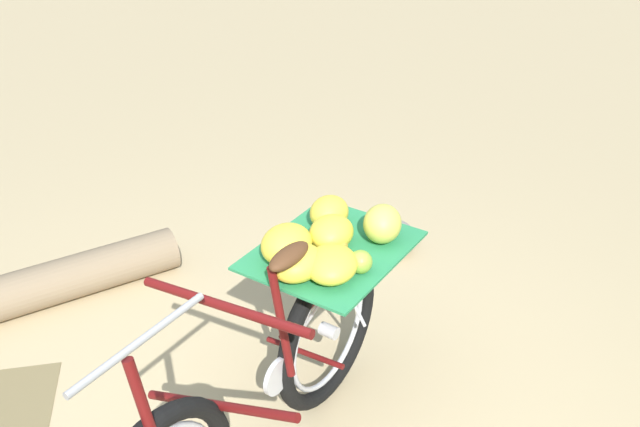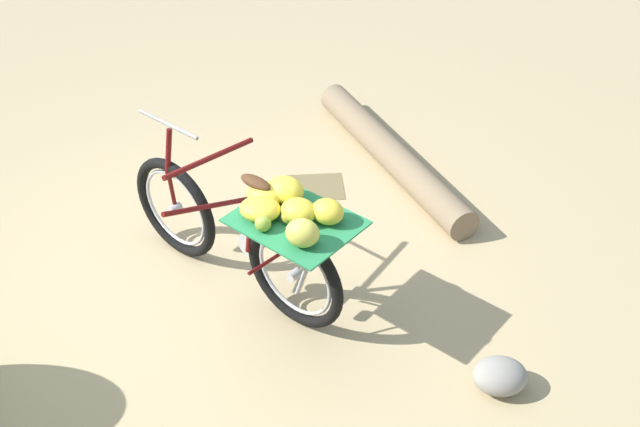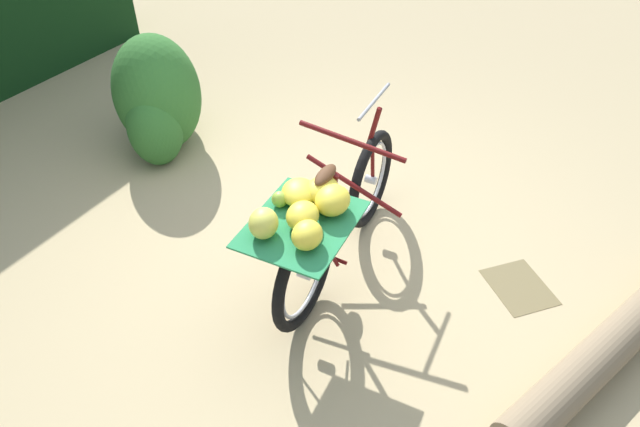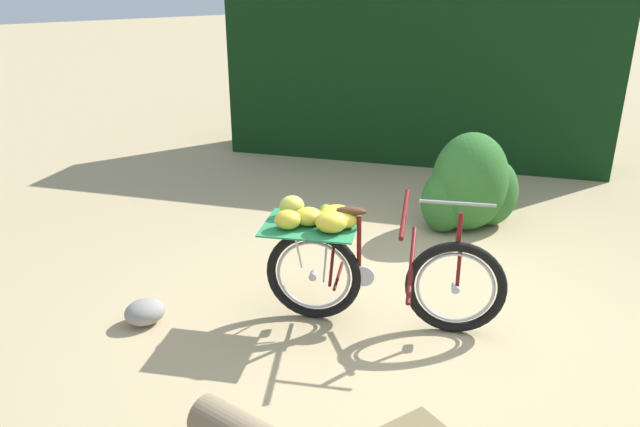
# 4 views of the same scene
# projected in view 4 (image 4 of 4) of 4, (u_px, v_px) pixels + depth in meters

# --- Properties ---
(ground_plane) EXTENTS (60.00, 60.00, 0.00)m
(ground_plane) POSITION_uv_depth(u_px,v_px,m) (400.00, 312.00, 4.83)
(ground_plane) COLOR tan
(foliage_hedge) EXTENTS (4.04, 4.45, 2.39)m
(foliage_hedge) POSITION_uv_depth(u_px,v_px,m) (416.00, 72.00, 8.31)
(foliage_hedge) COLOR black
(foliage_hedge) RESTS_ON ground_plane
(bicycle) EXTENTS (1.49, 1.45, 1.03)m
(bicycle) POSITION_uv_depth(u_px,v_px,m) (363.00, 260.00, 4.50)
(bicycle) COLOR black
(bicycle) RESTS_ON ground_plane
(shrub_cluster) EXTENTS (1.06, 0.73, 1.01)m
(shrub_cluster) POSITION_uv_depth(u_px,v_px,m) (471.00, 187.00, 6.22)
(shrub_cluster) COLOR #2D6628
(shrub_cluster) RESTS_ON ground_plane
(path_stone) EXTENTS (0.31, 0.26, 0.19)m
(path_stone) POSITION_uv_depth(u_px,v_px,m) (145.00, 312.00, 4.64)
(path_stone) COLOR gray
(path_stone) RESTS_ON ground_plane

